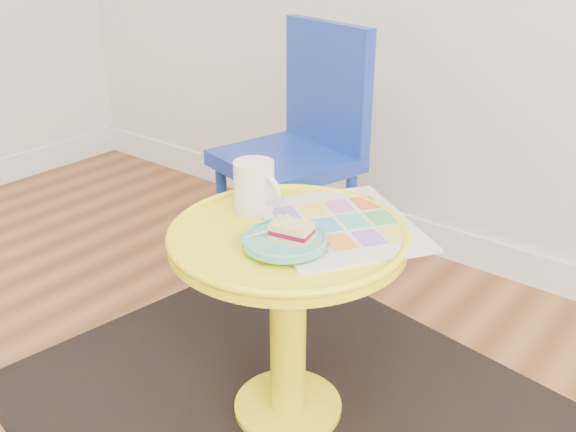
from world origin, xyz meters
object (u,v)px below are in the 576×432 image
Objects in this scene: side_table at (288,288)px; chair at (302,141)px; newspaper at (340,225)px; mug at (255,186)px; plate at (285,241)px.

side_table is 0.63× the size of chair.
newspaper reaches higher than side_table.
mug is 0.76× the size of plate.
plate reaches higher than side_table.
side_table is 0.19m from newspaper.
plate is (0.17, -0.10, -0.05)m from mug.
chair is at bearing 123.68° from mug.
side_table is 0.18m from plate.
mug is at bearing 149.21° from plate.
mug is at bearing -49.26° from chair.
plate is at bearing -56.41° from side_table.
plate is (-0.03, -0.16, 0.02)m from newspaper.
side_table is 1.43× the size of newspaper.
chair reaches higher than side_table.
plate is (0.44, -0.63, 0.03)m from chair.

